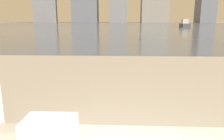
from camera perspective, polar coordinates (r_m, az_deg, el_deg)
The scene contains 3 objects.
towel_stack at distance 1.10m, azimuth -15.89°, elevation -15.95°, with size 0.24×0.16×0.16m.
harbor_water at distance 62.17m, azimuth 2.32°, elevation 11.78°, with size 180.00×110.00×0.01m.
harbor_boat_1 at distance 38.56m, azimuth 18.47°, elevation 11.21°, with size 1.56×3.69×1.35m.
Camera 1 is at (0.23, -0.16, 1.16)m, focal length 35.00 mm.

